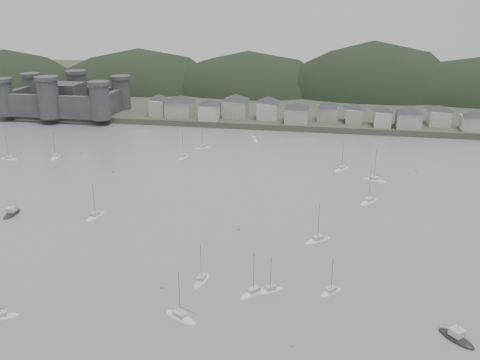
# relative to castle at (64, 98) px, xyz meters

# --- Properties ---
(ground) EXTENTS (900.00, 900.00, 0.00)m
(ground) POSITION_rel_castle_xyz_m (120.00, -179.80, -10.96)
(ground) COLOR slate
(ground) RESTS_ON ground
(far_shore_land) EXTENTS (900.00, 250.00, 3.00)m
(far_shore_land) POSITION_rel_castle_xyz_m (120.00, 115.20, -9.46)
(far_shore_land) COLOR #383D2D
(far_shore_land) RESTS_ON ground
(forested_ridge) EXTENTS (851.55, 103.94, 102.57)m
(forested_ridge) POSITION_rel_castle_xyz_m (124.83, 89.60, -22.25)
(forested_ridge) COLOR black
(forested_ridge) RESTS_ON ground
(castle) EXTENTS (66.00, 43.00, 20.00)m
(castle) POSITION_rel_castle_xyz_m (0.00, 0.00, 0.00)
(castle) COLOR #353537
(castle) RESTS_ON far_shore_land
(waterfront_town) EXTENTS (451.48, 28.46, 12.92)m
(waterfront_town) POSITION_rel_castle_xyz_m (170.59, 3.54, -2.30)
(waterfront_town) COLOR gray
(waterfront_town) RESTS_ON far_shore_land
(moored_fleet) EXTENTS (180.13, 164.13, 13.13)m
(moored_fleet) POSITION_rel_castle_xyz_m (96.60, -113.27, -10.79)
(moored_fleet) COLOR silver
(moored_fleet) RESTS_ON ground
(motor_launch_near) EXTENTS (7.74, 8.21, 3.98)m
(motor_launch_near) POSITION_rel_castle_xyz_m (176.96, -174.41, -10.68)
(motor_launch_near) COLOR black
(motor_launch_near) RESTS_ON ground
(motor_launch_far) EXTENTS (3.59, 8.75, 4.04)m
(motor_launch_far) POSITION_rel_castle_xyz_m (53.10, -133.44, -10.68)
(motor_launch_far) COLOR black
(motor_launch_far) RESTS_ON ground
(mooring_buoys) EXTENTS (177.22, 119.66, 0.70)m
(mooring_buoys) POSITION_rel_castle_xyz_m (117.05, -123.37, -10.81)
(mooring_buoys) COLOR #CE6F44
(mooring_buoys) RESTS_ON ground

